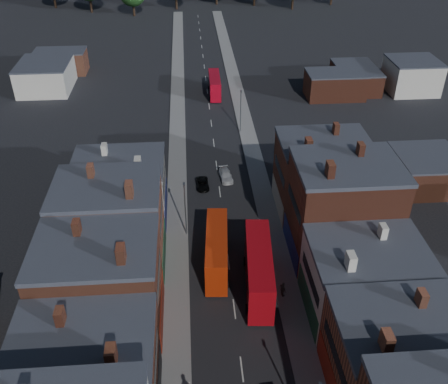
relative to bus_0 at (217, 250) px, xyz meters
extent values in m
cube|color=gray|center=(-5.00, 26.71, -2.57)|extent=(3.00, 200.00, 0.12)
cube|color=gray|center=(8.00, 26.71, -2.57)|extent=(3.00, 200.00, 0.12)
cylinder|color=slate|center=(-3.70, 6.71, 1.37)|extent=(0.16, 0.16, 8.00)
cube|color=slate|center=(-3.70, 6.71, 5.37)|extent=(0.25, 0.70, 0.25)
cylinder|color=slate|center=(6.70, 36.71, 1.37)|extent=(0.16, 0.16, 8.00)
cube|color=slate|center=(6.70, 36.71, 5.37)|extent=(0.25, 0.70, 0.25)
cube|color=red|center=(0.00, 0.00, -0.01)|extent=(3.39, 11.43, 4.51)
cube|color=black|center=(0.00, 0.00, -0.88)|extent=(3.38, 10.53, 0.92)
cube|color=black|center=(0.00, 0.00, 1.06)|extent=(3.38, 10.53, 0.92)
cylinder|color=black|center=(-1.54, -3.50, -2.11)|extent=(0.38, 1.04, 1.02)
cylinder|color=black|center=(1.01, -3.69, -2.11)|extent=(0.38, 1.04, 1.02)
cylinder|color=black|center=(-1.01, 3.69, -2.11)|extent=(0.38, 1.04, 1.02)
cylinder|color=black|center=(1.54, 3.50, -2.11)|extent=(0.38, 1.04, 1.02)
cube|color=red|center=(4.60, -4.08, 0.27)|extent=(3.86, 12.67, 4.99)
cube|color=black|center=(4.60, -4.08, -0.70)|extent=(3.84, 11.68, 1.02)
cube|color=black|center=(4.60, -4.08, 1.46)|extent=(3.84, 11.68, 1.02)
cylinder|color=black|center=(2.86, -7.94, -2.06)|extent=(0.43, 1.16, 1.13)
cylinder|color=black|center=(5.68, -8.18, -2.06)|extent=(0.43, 1.16, 1.13)
cylinder|color=black|center=(3.52, 0.02, -2.06)|extent=(0.43, 1.16, 1.13)
cylinder|color=black|center=(6.34, -0.22, -2.06)|extent=(0.43, 1.16, 1.13)
cube|color=#A60717|center=(3.00, 54.60, -0.34)|extent=(2.36, 9.89, 3.95)
cube|color=black|center=(3.00, 54.60, -1.10)|extent=(2.41, 9.10, 0.81)
cube|color=black|center=(3.00, 54.60, 0.60)|extent=(2.41, 9.10, 0.81)
cylinder|color=black|center=(1.84, 51.46, -2.18)|extent=(0.28, 0.90, 0.90)
cylinder|color=black|center=(4.09, 51.43, -2.18)|extent=(0.28, 0.90, 0.90)
cylinder|color=black|center=(1.91, 57.78, -2.18)|extent=(0.28, 0.90, 0.90)
cylinder|color=black|center=(4.16, 57.75, -2.18)|extent=(0.28, 0.90, 0.90)
imported|color=black|center=(-1.06, 18.29, -2.07)|extent=(2.03, 4.10, 1.12)
imported|color=silver|center=(2.70, 20.40, -1.98)|extent=(2.31, 4.61, 1.28)
imported|color=#5A554D|center=(7.22, -5.72, -1.52)|extent=(0.92, 1.27, 1.98)
camera|label=1|loc=(-2.64, -46.57, 39.43)|focal=40.00mm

